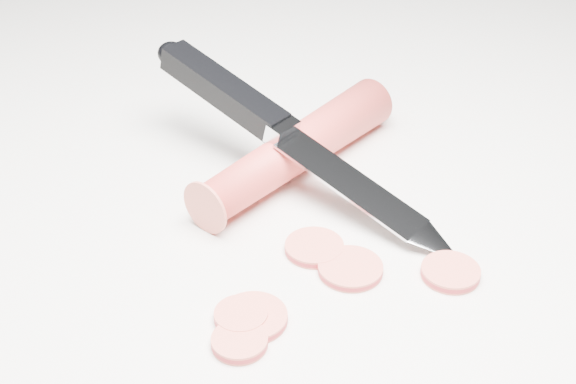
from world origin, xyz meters
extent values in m
plane|color=silver|center=(0.00, 0.00, 0.00)|extent=(2.40, 2.40, 0.00)
cylinder|color=red|center=(0.02, 0.09, 0.02)|extent=(0.17, 0.14, 0.03)
cylinder|color=#DC5A48|center=(-0.05, -0.05, 0.00)|extent=(0.04, 0.04, 0.01)
cylinder|color=#DC5A48|center=(0.02, -0.02, 0.00)|extent=(0.04, 0.04, 0.01)
cylinder|color=#DC5A48|center=(0.08, -0.04, 0.00)|extent=(0.04, 0.04, 0.01)
cylinder|color=#DC5A48|center=(-0.06, -0.07, 0.00)|extent=(0.03, 0.03, 0.01)
cylinder|color=#DC5A48|center=(-0.05, -0.05, 0.00)|extent=(0.03, 0.03, 0.01)
cylinder|color=#DC5A48|center=(0.00, 0.00, 0.00)|extent=(0.04, 0.04, 0.01)
camera|label=1|loc=(-0.11, -0.38, 0.32)|focal=50.00mm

